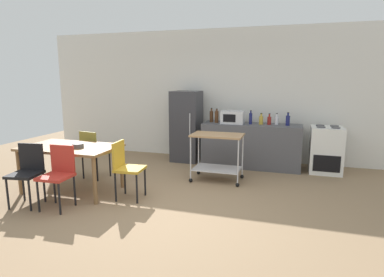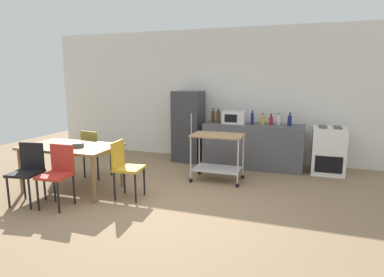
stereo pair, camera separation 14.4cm
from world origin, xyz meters
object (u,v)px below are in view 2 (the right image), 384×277
at_px(dining_table, 71,150).
at_px(chair_olive, 94,150).
at_px(chair_red, 58,171).
at_px(bottle_sparkling_water, 263,120).
at_px(fruit_bowl, 78,145).
at_px(bottle_wine, 252,118).
at_px(bottle_sesame_oil, 271,120).
at_px(refrigerator, 188,126).
at_px(bottle_olive_oil, 218,117).
at_px(chair_mustard, 125,165).
at_px(microwave, 234,117).
at_px(kitchen_cart, 217,150).
at_px(bottle_soda, 290,120).
at_px(stove_oven, 328,151).
at_px(bottle_soy_sauce, 279,120).
at_px(bottle_hot_sauce, 213,116).
at_px(chair_black, 28,169).

distance_m(dining_table, chair_olive, 0.69).
xyz_separation_m(chair_red, bottle_sparkling_water, (2.51, 3.00, 0.47)).
bearing_deg(fruit_bowl, bottle_wine, 45.35).
bearing_deg(bottle_sesame_oil, refrigerator, 177.68).
bearing_deg(bottle_olive_oil, chair_mustard, -109.52).
height_order(dining_table, microwave, microwave).
relative_size(kitchen_cart, bottle_soda, 3.47).
xyz_separation_m(chair_red, microwave, (1.94, 2.96, 0.51)).
height_order(stove_oven, bottle_soda, bottle_soda).
bearing_deg(fruit_bowl, kitchen_cart, 34.07).
height_order(dining_table, chair_olive, chair_olive).
bearing_deg(bottle_soy_sauce, bottle_soda, -17.91).
bearing_deg(bottle_sesame_oil, bottle_soda, -4.03).
bearing_deg(refrigerator, bottle_hot_sauce, -4.12).
xyz_separation_m(chair_mustard, bottle_sesame_oil, (1.93, 2.43, 0.47)).
relative_size(chair_olive, stove_oven, 0.97).
xyz_separation_m(microwave, bottle_soda, (1.09, 0.05, -0.02)).
xyz_separation_m(chair_mustard, stove_oven, (3.04, 2.43, -0.07)).
bearing_deg(bottle_soy_sauce, chair_red, -132.46).
bearing_deg(fruit_bowl, bottle_soda, 38.13).
bearing_deg(bottle_sesame_oil, chair_black, -135.95).
bearing_deg(chair_mustard, chair_red, 123.77).
distance_m(dining_table, chair_black, 0.73).
bearing_deg(bottle_wine, stove_oven, 1.89).
xyz_separation_m(chair_mustard, bottle_soy_sauce, (2.07, 2.48, 0.47)).
xyz_separation_m(stove_oven, fruit_bowl, (-3.85, -2.46, 0.33)).
relative_size(chair_olive, chair_mustard, 1.00).
height_order(bottle_sparkling_water, bottle_soy_sauce, same).
xyz_separation_m(bottle_olive_oil, bottle_sesame_oil, (1.08, 0.04, -0.04)).
xyz_separation_m(chair_black, bottle_hot_sauce, (1.96, 3.10, 0.51)).
bearing_deg(microwave, bottle_sparkling_water, 4.32).
xyz_separation_m(bottle_wine, fruit_bowl, (-2.38, -2.41, -0.24)).
height_order(bottle_wine, bottle_sesame_oil, bottle_wine).
distance_m(chair_red, kitchen_cart, 2.65).
relative_size(chair_mustard, bottle_olive_oil, 2.99).
bearing_deg(bottle_sparkling_water, kitchen_cart, -119.98).
distance_m(dining_table, microwave, 3.23).
xyz_separation_m(chair_red, bottle_olive_oil, (1.59, 2.99, 0.51)).
bearing_deg(chair_olive, refrigerator, -114.54).
bearing_deg(bottle_hot_sauce, kitchen_cart, -71.00).
height_order(chair_black, bottle_wine, bottle_wine).
xyz_separation_m(bottle_wine, bottle_soda, (0.73, 0.03, -0.01)).
bearing_deg(bottle_olive_oil, kitchen_cart, -76.03).
height_order(kitchen_cart, fruit_bowl, kitchen_cart).
bearing_deg(dining_table, bottle_soda, 35.67).
relative_size(bottle_sesame_oil, bottle_soy_sauce, 0.97).
bearing_deg(kitchen_cart, stove_oven, 30.87).
distance_m(chair_red, bottle_hot_sauce, 3.43).
bearing_deg(bottle_olive_oil, dining_table, -128.35).
relative_size(chair_mustard, stove_oven, 0.97).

